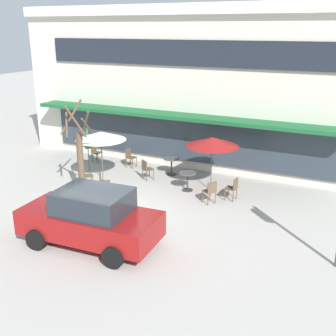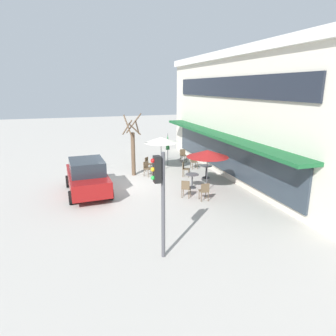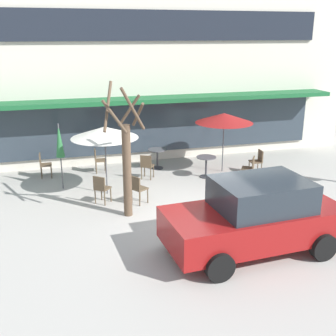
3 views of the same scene
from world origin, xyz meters
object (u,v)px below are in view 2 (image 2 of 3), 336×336
at_px(cafe_table_near_wall, 192,179).
at_px(cafe_table_streetside, 206,169).
at_px(patio_umbrella_green_folded, 168,142).
at_px(cafe_chair_6, 147,168).
at_px(cafe_chair_3, 183,155).
at_px(street_tree, 133,149).
at_px(cafe_chair_1, 186,187).
at_px(cafe_chair_5, 148,163).
at_px(traffic_light_pole, 160,189).
at_px(patio_umbrella_corner_open, 208,153).
at_px(cafe_chair_2, 204,190).
at_px(parked_sedan, 87,176).
at_px(patio_umbrella_cream_folded, 161,140).
at_px(cafe_chair_0, 185,168).
at_px(cafe_chair_4, 194,161).

bearing_deg(cafe_table_near_wall, cafe_table_streetside, 134.33).
height_order(patio_umbrella_green_folded, cafe_chair_6, patio_umbrella_green_folded).
bearing_deg(cafe_chair_3, street_tree, -60.79).
height_order(cafe_table_streetside, street_tree, street_tree).
bearing_deg(cafe_chair_1, cafe_chair_5, -173.41).
xyz_separation_m(cafe_chair_5, traffic_light_pole, (9.90, -2.03, 1.77)).
bearing_deg(patio_umbrella_corner_open, cafe_chair_6, -148.91).
relative_size(patio_umbrella_green_folded, cafe_chair_5, 2.47).
distance_m(patio_umbrella_green_folded, cafe_chair_1, 6.48).
bearing_deg(cafe_chair_6, cafe_chair_5, 163.51).
distance_m(cafe_chair_3, cafe_chair_6, 4.29).
distance_m(cafe_chair_2, cafe_chair_6, 5.07).
relative_size(patio_umbrella_corner_open, cafe_chair_5, 2.47).
xyz_separation_m(cafe_table_near_wall, parked_sedan, (-0.82, -5.34, 0.36)).
bearing_deg(cafe_chair_5, patio_umbrella_cream_folded, 70.91).
relative_size(cafe_chair_5, street_tree, 0.24).
bearing_deg(cafe_table_streetside, parked_sedan, -84.87).
height_order(cafe_table_near_wall, cafe_chair_3, cafe_chair_3).
height_order(cafe_chair_0, parked_sedan, parked_sedan).
bearing_deg(cafe_table_streetside, cafe_chair_1, -40.31).
distance_m(cafe_chair_6, traffic_light_pole, 9.19).
distance_m(cafe_chair_0, cafe_chair_3, 3.69).
bearing_deg(cafe_table_streetside, traffic_light_pole, -33.73).
height_order(cafe_table_near_wall, cafe_chair_5, cafe_chair_5).
xyz_separation_m(cafe_chair_2, cafe_chair_4, (-5.58, 1.75, 0.00)).
bearing_deg(cafe_table_streetside, cafe_chair_3, 178.81).
relative_size(cafe_chair_6, parked_sedan, 0.21).
relative_size(patio_umbrella_cream_folded, parked_sedan, 0.51).
bearing_deg(cafe_chair_4, patio_umbrella_green_folded, -134.69).
bearing_deg(patio_umbrella_green_folded, patio_umbrella_cream_folded, -32.51).
xyz_separation_m(cafe_table_streetside, cafe_chair_4, (-2.21, 0.12, 0.01)).
bearing_deg(patio_umbrella_corner_open, patio_umbrella_green_folded, -177.51).
height_order(cafe_chair_3, street_tree, street_tree).
height_order(cafe_chair_6, traffic_light_pole, traffic_light_pole).
bearing_deg(cafe_chair_4, cafe_chair_5, -95.27).
bearing_deg(cafe_chair_0, cafe_chair_3, 161.45).
distance_m(cafe_table_near_wall, patio_umbrella_green_folded, 5.13).
relative_size(cafe_chair_2, cafe_chair_3, 1.00).
distance_m(cafe_table_near_wall, cafe_chair_2, 1.95).
height_order(cafe_table_streetside, cafe_chair_4, cafe_chair_4).
bearing_deg(patio_umbrella_cream_folded, cafe_table_streetside, 43.64).
xyz_separation_m(patio_umbrella_green_folded, cafe_chair_2, (6.94, -0.37, -1.10)).
relative_size(cafe_table_streetside, patio_umbrella_green_folded, 0.35).
height_order(cafe_chair_6, parked_sedan, parked_sedan).
bearing_deg(cafe_table_near_wall, cafe_chair_6, -148.36).
height_order(patio_umbrella_green_folded, cafe_chair_2, patio_umbrella_green_folded).
relative_size(patio_umbrella_cream_folded, traffic_light_pole, 0.65).
relative_size(cafe_chair_1, cafe_chair_4, 1.00).
xyz_separation_m(patio_umbrella_green_folded, cafe_chair_4, (1.36, 1.37, -1.10)).
relative_size(cafe_table_streetside, cafe_chair_5, 0.85).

